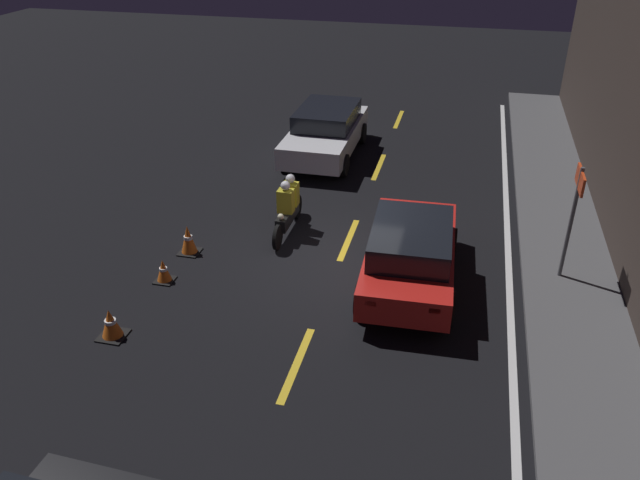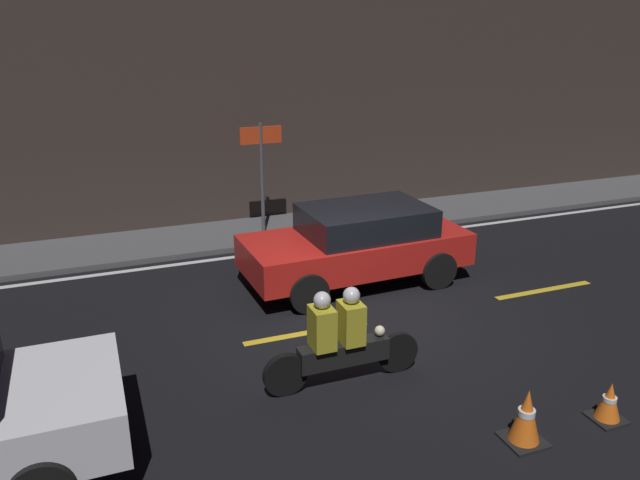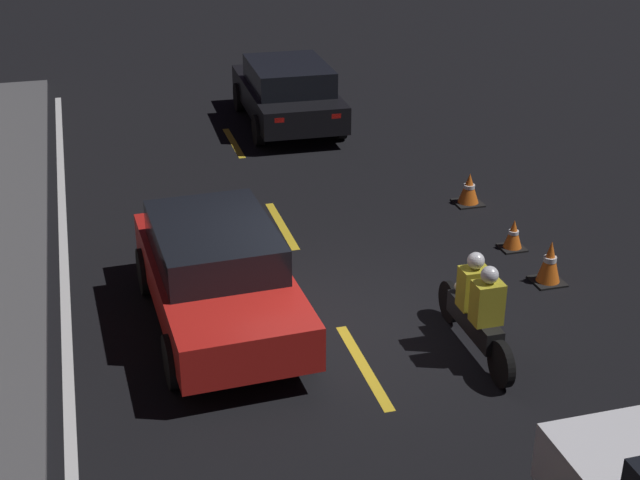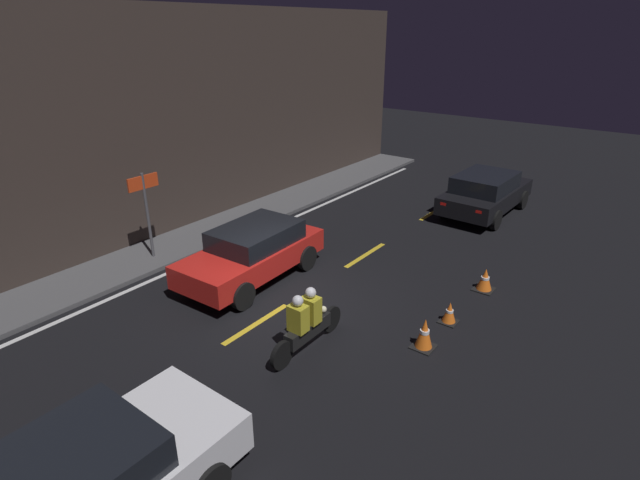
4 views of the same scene
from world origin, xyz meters
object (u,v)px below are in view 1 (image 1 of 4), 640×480
Objects in this scene: taxi_red at (411,252)px; traffic_cone_far at (111,324)px; traffic_cone_mid at (164,271)px; shop_sign at (575,202)px; motorcycle at (288,207)px; sedan_white at (326,131)px; traffic_cone_near at (188,240)px.

traffic_cone_far is at bearing 118.60° from taxi_red.
traffic_cone_far is at bearing -2.64° from traffic_cone_mid.
motorcycle is at bearing -96.78° from shop_sign.
shop_sign is (-0.91, 3.03, 1.04)m from taxi_red.
shop_sign is at bearing 48.23° from sedan_white.
taxi_red is 1.87× the size of motorcycle.
sedan_white reaches higher than traffic_cone_mid.
traffic_cone_near is (6.49, -1.61, -0.45)m from sedan_white.
motorcycle is 3.33m from traffic_cone_mid.
traffic_cone_mid is (1.20, -0.02, -0.09)m from traffic_cone_near.
traffic_cone_near is 8.11m from shop_sign.
motorcycle is (4.98, 0.26, -0.14)m from sedan_white.
taxi_red is at bearing 26.78° from sedan_white.
motorcycle is 0.91× the size of shop_sign.
taxi_red is 3.33m from shop_sign.
traffic_cone_mid is at bearing -34.76° from motorcycle.
shop_sign is (-0.78, 7.93, 1.47)m from traffic_cone_near.
traffic_cone_near is 1.21m from traffic_cone_mid.
shop_sign reaches higher than traffic_cone_mid.
traffic_cone_mid is at bearing -11.68° from sedan_white.
shop_sign is (5.71, 6.33, 1.03)m from sedan_white.
traffic_cone_near is at bearing 86.28° from taxi_red.
traffic_cone_near is 3.12m from traffic_cone_far.
taxi_red is (6.62, 3.30, -0.01)m from sedan_white.
taxi_red is 1.70× the size of shop_sign.
traffic_cone_near is at bearing 177.98° from traffic_cone_far.
taxi_red reaches higher than traffic_cone_mid.
motorcycle is at bearing 3.30° from sedan_white.
sedan_white is 7.39m from taxi_red.
sedan_white is 9.78m from traffic_cone_far.
taxi_red is at bearing 88.50° from traffic_cone_near.
traffic_cone_far is (9.61, -1.72, -0.49)m from sedan_white.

